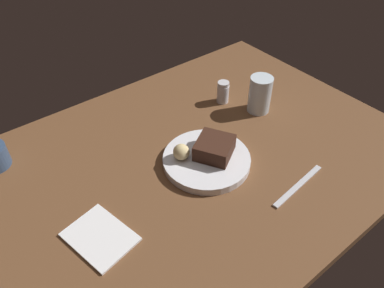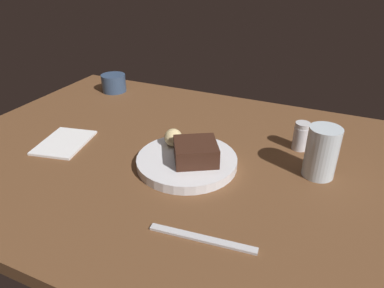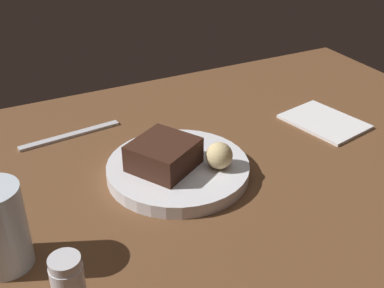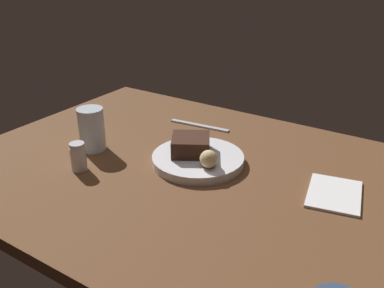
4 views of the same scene
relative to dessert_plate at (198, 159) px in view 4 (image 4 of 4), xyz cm
name	(u,v)px [view 4 (image 4 of 4)]	position (x,y,z in cm)	size (l,w,h in cm)	color
dining_table	(200,178)	(2.92, -3.80, -2.57)	(120.00, 84.00, 3.00)	brown
dessert_plate	(198,159)	(0.00, 0.00, 0.00)	(22.95, 22.95, 2.14)	silver
chocolate_cake_slice	(191,145)	(-2.31, 0.28, 3.27)	(9.31, 8.99, 4.40)	#381E14
bread_roll	(209,159)	(5.36, -3.62, 3.20)	(4.27, 4.27, 4.27)	#DBC184
salt_shaker	(78,157)	(-22.25, -18.60, 2.42)	(3.80, 3.80, 7.09)	silver
water_glass	(92,129)	(-27.82, -8.31, 4.65)	(6.85, 6.85, 11.45)	silver
butter_knife	(199,125)	(-12.41, 20.41, -0.82)	(19.00, 1.40, 0.50)	silver
folded_napkin	(334,194)	(33.06, 3.48, -0.77)	(11.07, 14.72, 0.60)	white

